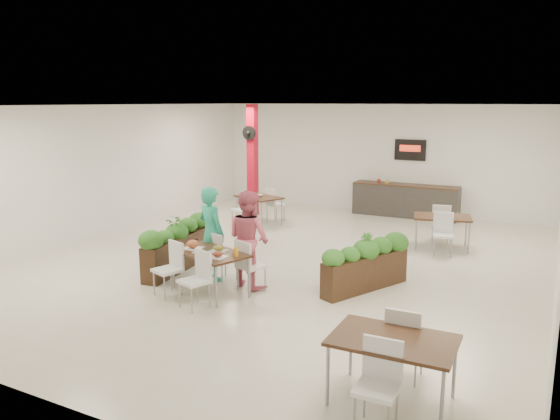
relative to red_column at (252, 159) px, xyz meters
The scene contains 12 objects.
ground 5.11m from the red_column, 51.64° to the right, with size 12.00×12.00×0.00m, color beige.
room_shell 4.85m from the red_column, 51.64° to the right, with size 10.10×12.10×3.22m.
red_column is the anchor object (origin of this frame).
service_counter 4.56m from the red_column, 25.00° to the left, with size 3.00×0.64×2.20m.
main_table 6.70m from the red_column, 66.24° to the right, with size 1.69×1.93×0.92m.
diner_man 5.92m from the red_column, 67.16° to the right, with size 0.64×0.42×1.76m, color #28AE88.
diner_woman 6.28m from the red_column, 60.36° to the right, with size 0.85×0.66×1.75m, color #DC617A.
planter_left 5.54m from the red_column, 75.56° to the right, with size 0.59×2.13×1.12m.
planter_right 6.94m from the red_column, 42.90° to the right, with size 1.07×1.84×1.03m.
side_table_a 1.52m from the red_column, 51.39° to the right, with size 1.44×1.66×0.92m.
side_table_b 5.87m from the red_column, 12.27° to the right, with size 1.40×1.67×0.92m.
side_table_c 10.36m from the red_column, 51.20° to the right, with size 1.35×1.63×0.92m.
Camera 1 is at (4.92, -9.73, 3.29)m, focal length 35.00 mm.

